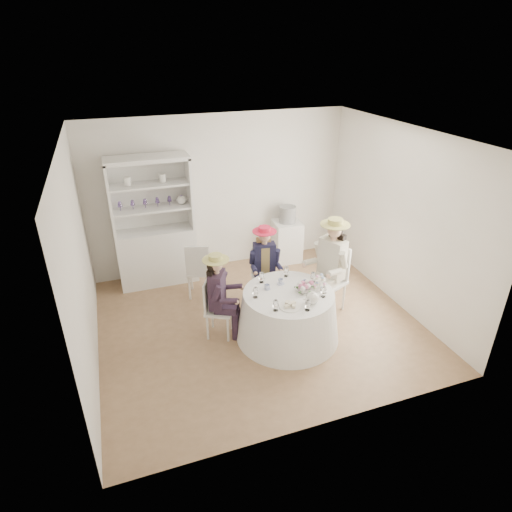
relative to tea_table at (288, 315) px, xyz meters
name	(u,v)px	position (x,y,z in m)	size (l,w,h in m)	color
ground	(258,322)	(-0.28, 0.44, -0.35)	(4.50, 4.50, 0.00)	brown
ceiling	(259,136)	(-0.28, 0.44, 2.35)	(4.50, 4.50, 0.00)	white
wall_back	(220,194)	(-0.28, 2.44, 1.00)	(4.50, 4.50, 0.00)	silver
wall_front	(330,322)	(-0.28, -1.56, 1.00)	(4.50, 4.50, 0.00)	silver
wall_left	(79,265)	(-2.53, 0.44, 1.00)	(4.50, 4.50, 0.00)	silver
wall_right	(400,218)	(1.97, 0.44, 1.00)	(4.50, 4.50, 0.00)	silver
tea_table	(288,315)	(0.00, 0.00, 0.00)	(1.43, 1.43, 0.71)	white
hutch	(156,240)	(-1.47, 2.18, 0.42)	(1.47, 0.99, 2.16)	silver
side_table	(287,241)	(0.91, 2.19, 0.03)	(0.49, 0.49, 0.76)	silver
hatbox	(288,214)	(0.91, 2.19, 0.56)	(0.30, 0.30, 0.30)	black
guest_left	(219,291)	(-0.87, 0.35, 0.36)	(0.53, 0.48, 1.26)	silver
guest_mid	(264,261)	(0.00, 0.94, 0.37)	(0.48, 0.50, 1.28)	silver
guest_right	(331,261)	(0.84, 0.42, 0.49)	(0.63, 0.57, 1.50)	silver
spare_chair	(199,269)	(-0.92, 1.43, 0.16)	(0.49, 0.49, 0.94)	silver
teacup_a	(267,287)	(-0.24, 0.19, 0.39)	(0.08, 0.08, 0.06)	white
teacup_b	(281,282)	(-0.01, 0.26, 0.39)	(0.07, 0.07, 0.07)	white
teacup_c	(305,283)	(0.29, 0.10, 0.39)	(0.09, 0.09, 0.07)	white
flower_bowl	(304,290)	(0.20, -0.04, 0.38)	(0.21, 0.21, 0.05)	white
flower_arrangement	(304,286)	(0.21, -0.04, 0.45)	(0.19, 0.19, 0.07)	#CF6791
table_teapot	(313,298)	(0.19, -0.32, 0.43)	(0.23, 0.16, 0.17)	white
sandwich_plate	(290,306)	(-0.12, -0.31, 0.37)	(0.28, 0.28, 0.06)	white
cupcake_stand	(320,284)	(0.44, -0.03, 0.43)	(0.22, 0.22, 0.20)	white
stemware_set	(289,288)	(0.00, 0.00, 0.43)	(0.97, 0.97, 0.15)	white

